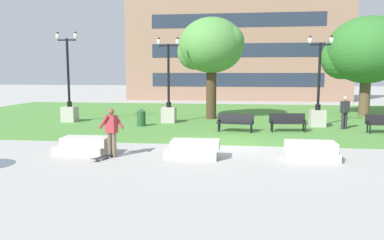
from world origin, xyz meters
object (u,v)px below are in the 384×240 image
object	(u,v)px
concrete_block_right	(310,151)
lamp_post_right	(69,104)
person_bystander_near_lawn	(345,111)
person_skateboarder	(112,130)
skateboard	(103,157)
lamp_post_left	(318,108)
trash_bin	(141,117)
concrete_block_center	(83,146)
park_bench_near_left	(288,121)
concrete_block_left	(193,150)
park_bench_far_left	(235,121)
lamp_post_center	(169,105)

from	to	relation	value
concrete_block_right	lamp_post_right	xyz separation A→B (m)	(-12.51, 8.35, 0.78)
person_bystander_near_lawn	person_skateboarder	bearing A→B (deg)	-141.81
skateboard	lamp_post_left	world-z (taller)	lamp_post_left
lamp_post_right	trash_bin	distance (m)	4.94
concrete_block_center	park_bench_near_left	xyz separation A→B (m)	(7.96, 6.22, 0.23)
concrete_block_center	concrete_block_right	world-z (taller)	same
park_bench_near_left	lamp_post_right	world-z (taller)	lamp_post_right
person_skateboarder	person_bystander_near_lawn	distance (m)	12.49
concrete_block_center	concrete_block_left	distance (m)	4.02
park_bench_near_left	person_bystander_near_lawn	size ratio (longest dim) A/B	1.08
park_bench_near_left	lamp_post_left	size ratio (longest dim) A/B	0.38
skateboard	lamp_post_left	size ratio (longest dim) A/B	0.21
person_bystander_near_lawn	concrete_block_center	bearing A→B (deg)	-145.81
trash_bin	park_bench_far_left	bearing A→B (deg)	-14.67
park_bench_far_left	lamp_post_right	xyz separation A→B (m)	(-9.90, 2.63, 0.55)
person_skateboarder	lamp_post_center	world-z (taller)	lamp_post_center
person_bystander_near_lawn	lamp_post_center	bearing A→B (deg)	171.59
park_bench_near_left	lamp_post_left	xyz separation A→B (m)	(1.83, 2.08, 0.48)
concrete_block_center	park_bench_far_left	world-z (taller)	park_bench_far_left
lamp_post_center	trash_bin	world-z (taller)	lamp_post_center
concrete_block_center	person_bystander_near_lawn	distance (m)	13.30
person_skateboarder	concrete_block_right	bearing A→B (deg)	3.16
concrete_block_left	concrete_block_right	xyz separation A→B (m)	(3.97, 0.23, 0.00)
person_skateboarder	park_bench_far_left	bearing A→B (deg)	55.34
person_skateboarder	lamp_post_center	distance (m)	9.14
concrete_block_left	park_bench_near_left	world-z (taller)	park_bench_near_left
concrete_block_right	lamp_post_left	distance (m)	8.41
park_bench_far_left	trash_bin	size ratio (longest dim) A/B	1.93
park_bench_near_left	lamp_post_center	xyz separation A→B (m)	(-6.53, 2.66, 0.49)
concrete_block_right	park_bench_near_left	world-z (taller)	park_bench_near_left
person_skateboarder	person_bystander_near_lawn	bearing A→B (deg)	38.19
concrete_block_center	park_bench_far_left	bearing A→B (deg)	47.29
park_bench_far_left	concrete_block_center	bearing A→B (deg)	-132.71
park_bench_near_left	lamp_post_center	distance (m)	7.07
concrete_block_left	lamp_post_center	world-z (taller)	lamp_post_center
person_skateboarder	park_bench_near_left	bearing A→B (deg)	43.66
trash_bin	skateboard	bearing A→B (deg)	-84.38
lamp_post_right	lamp_post_left	world-z (taller)	lamp_post_right
person_skateboarder	concrete_block_left	bearing A→B (deg)	2.99
concrete_block_right	lamp_post_left	size ratio (longest dim) A/B	0.37
concrete_block_left	person_bystander_near_lawn	xyz separation A→B (m)	(6.97, 7.57, 0.68)
lamp_post_center	person_bystander_near_lawn	distance (m)	9.66
trash_bin	lamp_post_left	bearing A→B (deg)	6.65
concrete_block_center	concrete_block_right	xyz separation A→B (m)	(7.98, 0.11, 0.00)
lamp_post_left	lamp_post_center	bearing A→B (deg)	176.05
lamp_post_center	concrete_block_left	bearing A→B (deg)	-73.95
lamp_post_left	park_bench_near_left	bearing A→B (deg)	-131.44
park_bench_far_left	person_bystander_near_lawn	bearing A→B (deg)	16.24
person_skateboarder	concrete_block_center	bearing A→B (deg)	167.42
lamp_post_center	trash_bin	distance (m)	2.15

